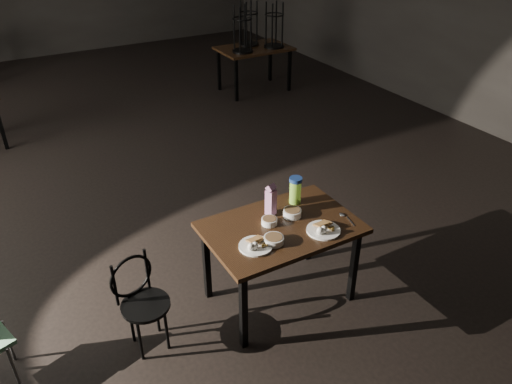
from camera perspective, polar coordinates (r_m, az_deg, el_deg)
main_table at (r=3.99m, az=2.87°, el=-4.78°), size 1.20×0.80×0.75m
plate_left at (r=3.70m, az=-0.04°, el=-6.04°), size 0.25×0.25×0.08m
plate_right at (r=3.89m, az=7.73°, el=-4.20°), size 0.26×0.26×0.09m
bowl_near at (r=3.94m, az=1.53°, el=-3.33°), size 0.13×0.13×0.05m
bowl_far at (r=4.04m, az=4.17°, el=-2.36°), size 0.15×0.15×0.06m
bowl_big at (r=3.74m, az=2.04°, el=-5.46°), size 0.15×0.15×0.05m
juice_carton at (r=4.01m, az=1.71°, el=-0.97°), size 0.09×0.09×0.28m
water_bottle at (r=4.17m, az=4.52°, el=0.23°), size 0.11×0.11×0.24m
spoon at (r=4.11m, az=9.97°, el=-2.67°), size 0.05×0.21×0.01m
bentwood_chair at (r=3.84m, az=-13.09°, el=-11.54°), size 0.39×0.39×0.76m
bg_table_right at (r=8.77m, az=-0.18°, el=16.36°), size 1.20×0.80×1.48m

